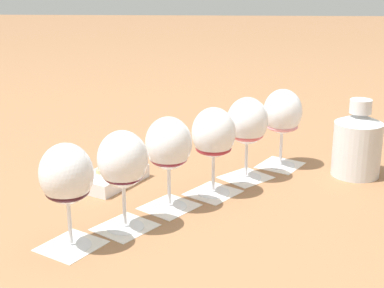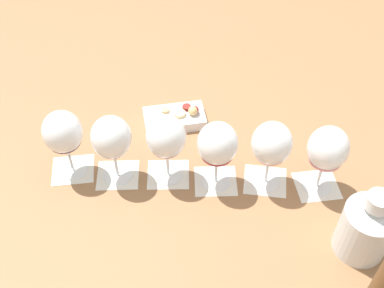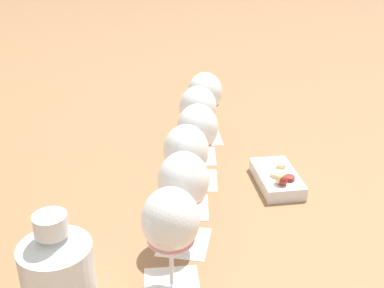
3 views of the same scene
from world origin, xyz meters
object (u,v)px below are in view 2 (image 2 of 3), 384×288
Objects in this scene: wine_glass_4 at (112,140)px; wine_glass_5 at (63,134)px; wine_glass_0 at (328,150)px; wine_glass_2 at (218,146)px; wine_glass_1 at (271,146)px; ceramic_vase at (367,227)px; wine_glass_3 at (166,139)px; snack_dish at (176,118)px.

wine_glass_4 and wine_glass_5 have the same top height.
wine_glass_0 is at bearing 136.77° from wine_glass_5.
wine_glass_2 is 1.00× the size of wine_glass_5.
wine_glass_0 is 0.24m from wine_glass_2.
wine_glass_0 is 1.00× the size of wine_glass_1.
wine_glass_0 is 1.04× the size of ceramic_vase.
wine_glass_3 is (0.26, -0.25, -0.00)m from wine_glass_0.
wine_glass_2 reaches higher than ceramic_vase.
snack_dish is at bearing -133.18° from wine_glass_3.
wine_glass_5 is 1.04× the size of ceramic_vase.
ceramic_vase is 0.97× the size of snack_dish.
wine_glass_0 is 1.00× the size of wine_glass_2.
wine_glass_3 is at bearing -64.12° from ceramic_vase.
wine_glass_2 is at bearing -69.26° from ceramic_vase.
wine_glass_3 is at bearing -43.96° from wine_glass_0.
ceramic_vase is at bearing 110.74° from wine_glass_2.
wine_glass_1 is at bearing 141.77° from wine_glass_2.
wine_glass_1 is 0.23m from wine_glass_3.
wine_glass_3 is at bearing 137.88° from wine_glass_5.
wine_glass_2 and wine_glass_3 have the same top height.
wine_glass_1 is 1.04× the size of ceramic_vase.
wine_glass_5 reaches higher than snack_dish.
wine_glass_5 is at bearing -43.23° from wine_glass_0.
wine_glass_5 is (0.43, -0.40, -0.00)m from wine_glass_0.
wine_glass_1 is 0.47m from wine_glass_5.
snack_dish is at bearing 175.31° from wine_glass_5.
wine_glass_0 is at bearing -108.94° from ceramic_vase.
wine_glass_3 is at bearing 46.82° from snack_dish.
wine_glass_5 is (0.25, -0.24, -0.00)m from wine_glass_2.
wine_glass_0 is 1.00× the size of wine_glass_5.
wine_glass_1 is at bearing -45.17° from wine_glass_0.
wine_glass_2 is (0.09, -0.07, 0.00)m from wine_glass_1.
wine_glass_1 is at bearing 137.28° from wine_glass_5.
wine_glass_1 is 1.01× the size of snack_dish.
wine_glass_0 reaches higher than snack_dish.
wine_glass_0 is 0.42m from snack_dish.
wine_glass_4 reaches higher than ceramic_vase.
wine_glass_1 is 0.32m from snack_dish.
wine_glass_3 is at bearing 142.30° from wine_glass_4.
wine_glass_1 is 1.00× the size of wine_glass_2.
ceramic_vase is 0.55m from snack_dish.
wine_glass_3 reaches higher than ceramic_vase.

